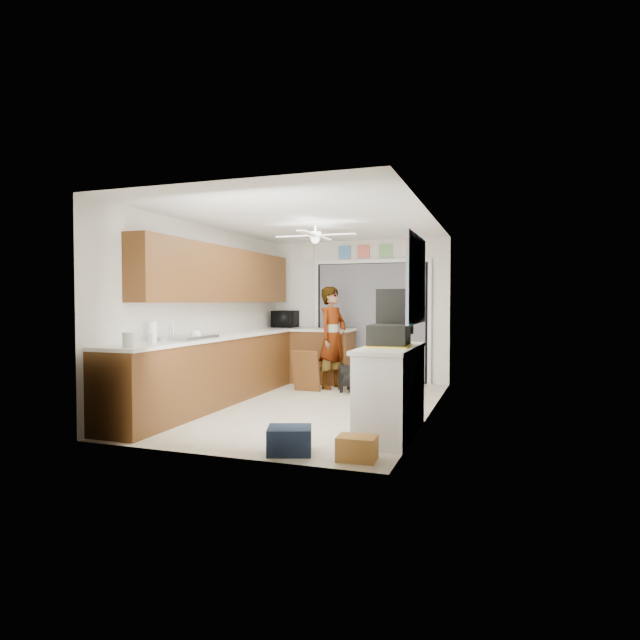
% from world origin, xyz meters
% --- Properties ---
extents(floor, '(5.00, 5.00, 0.00)m').
position_xyz_m(floor, '(0.00, 0.00, 0.00)').
color(floor, beige).
rests_on(floor, ground).
extents(ceiling, '(5.00, 5.00, 0.00)m').
position_xyz_m(ceiling, '(0.00, 0.00, 2.50)').
color(ceiling, white).
rests_on(ceiling, ground).
extents(wall_back, '(3.20, 0.00, 3.20)m').
position_xyz_m(wall_back, '(0.00, 2.50, 1.25)').
color(wall_back, silver).
rests_on(wall_back, ground).
extents(wall_front, '(3.20, 0.00, 3.20)m').
position_xyz_m(wall_front, '(0.00, -2.50, 1.25)').
color(wall_front, silver).
rests_on(wall_front, ground).
extents(wall_left, '(0.00, 5.00, 5.00)m').
position_xyz_m(wall_left, '(-1.60, 0.00, 1.25)').
color(wall_left, silver).
rests_on(wall_left, ground).
extents(wall_right, '(0.00, 5.00, 5.00)m').
position_xyz_m(wall_right, '(1.60, 0.00, 1.25)').
color(wall_right, silver).
rests_on(wall_right, ground).
extents(left_base_cabinets, '(0.60, 4.80, 0.90)m').
position_xyz_m(left_base_cabinets, '(-1.30, 0.00, 0.45)').
color(left_base_cabinets, brown).
rests_on(left_base_cabinets, floor).
extents(left_countertop, '(0.62, 4.80, 0.04)m').
position_xyz_m(left_countertop, '(-1.29, 0.00, 0.92)').
color(left_countertop, white).
rests_on(left_countertop, left_base_cabinets).
extents(upper_cabinets, '(0.32, 4.00, 0.80)m').
position_xyz_m(upper_cabinets, '(-1.44, 0.20, 1.80)').
color(upper_cabinets, brown).
rests_on(upper_cabinets, wall_left).
extents(sink_basin, '(0.50, 0.76, 0.06)m').
position_xyz_m(sink_basin, '(-1.29, -1.00, 0.95)').
color(sink_basin, silver).
rests_on(sink_basin, left_countertop).
extents(faucet, '(0.03, 0.03, 0.22)m').
position_xyz_m(faucet, '(-1.48, -1.00, 1.05)').
color(faucet, silver).
rests_on(faucet, left_countertop).
extents(peninsula_base, '(1.00, 0.60, 0.90)m').
position_xyz_m(peninsula_base, '(-0.50, 2.00, 0.45)').
color(peninsula_base, brown).
rests_on(peninsula_base, floor).
extents(peninsula_top, '(1.04, 0.64, 0.04)m').
position_xyz_m(peninsula_top, '(-0.50, 2.00, 0.92)').
color(peninsula_top, white).
rests_on(peninsula_top, peninsula_base).
extents(back_opening_recess, '(2.00, 0.06, 2.10)m').
position_xyz_m(back_opening_recess, '(0.25, 2.47, 1.05)').
color(back_opening_recess, black).
rests_on(back_opening_recess, wall_back).
extents(curtain_panel, '(1.90, 0.03, 2.05)m').
position_xyz_m(curtain_panel, '(0.25, 2.43, 1.05)').
color(curtain_panel, slate).
rests_on(curtain_panel, wall_back).
extents(door_trim_left, '(0.06, 0.04, 2.10)m').
position_xyz_m(door_trim_left, '(-0.77, 2.44, 1.05)').
color(door_trim_left, white).
rests_on(door_trim_left, wall_back).
extents(door_trim_right, '(0.06, 0.04, 2.10)m').
position_xyz_m(door_trim_right, '(1.27, 2.44, 1.05)').
color(door_trim_right, white).
rests_on(door_trim_right, wall_back).
extents(door_trim_head, '(2.10, 0.04, 0.06)m').
position_xyz_m(door_trim_head, '(0.25, 2.44, 2.12)').
color(door_trim_head, white).
rests_on(door_trim_head, wall_back).
extents(header_frame_1, '(0.22, 0.02, 0.22)m').
position_xyz_m(header_frame_1, '(-0.25, 2.47, 2.30)').
color(header_frame_1, '#4684BD').
rests_on(header_frame_1, wall_back).
extents(header_frame_2, '(0.22, 0.02, 0.22)m').
position_xyz_m(header_frame_2, '(0.10, 2.47, 2.30)').
color(header_frame_2, '#DF6353').
rests_on(header_frame_2, wall_back).
extents(header_frame_3, '(0.22, 0.02, 0.22)m').
position_xyz_m(header_frame_3, '(0.50, 2.47, 2.30)').
color(header_frame_3, '#6BA75F').
rests_on(header_frame_3, wall_back).
extents(header_frame_4, '(0.22, 0.02, 0.22)m').
position_xyz_m(header_frame_4, '(0.90, 2.47, 2.30)').
color(header_frame_4, silver).
rests_on(header_frame_4, wall_back).
extents(route66_sign, '(0.22, 0.02, 0.26)m').
position_xyz_m(route66_sign, '(-0.95, 2.47, 2.30)').
color(route66_sign, silver).
rests_on(route66_sign, wall_back).
extents(right_counter_base, '(0.50, 1.40, 0.90)m').
position_xyz_m(right_counter_base, '(1.35, -1.20, 0.45)').
color(right_counter_base, white).
rests_on(right_counter_base, floor).
extents(right_counter_top, '(0.54, 1.44, 0.04)m').
position_xyz_m(right_counter_top, '(1.34, -1.20, 0.92)').
color(right_counter_top, white).
rests_on(right_counter_top, right_counter_base).
extents(abstract_painting, '(0.03, 1.15, 0.95)m').
position_xyz_m(abstract_painting, '(1.58, -1.00, 1.65)').
color(abstract_painting, '#EE578A').
rests_on(abstract_painting, wall_right).
extents(ceiling_fan, '(1.14, 1.14, 0.24)m').
position_xyz_m(ceiling_fan, '(0.00, 0.20, 2.32)').
color(ceiling_fan, white).
rests_on(ceiling_fan, ceiling).
extents(microwave, '(0.41, 0.57, 0.31)m').
position_xyz_m(microwave, '(-1.30, 2.25, 1.09)').
color(microwave, black).
rests_on(microwave, left_countertop).
extents(cup, '(0.13, 0.13, 0.10)m').
position_xyz_m(cup, '(-1.24, -0.85, 0.99)').
color(cup, white).
rests_on(cup, left_countertop).
extents(jar_a, '(0.14, 0.14, 0.16)m').
position_xyz_m(jar_a, '(-1.16, -2.25, 1.02)').
color(jar_a, silver).
rests_on(jar_a, left_countertop).
extents(jar_b, '(0.08, 0.08, 0.11)m').
position_xyz_m(jar_b, '(-1.23, -1.74, 1.00)').
color(jar_b, silver).
rests_on(jar_b, left_countertop).
extents(paper_towel_roll, '(0.11, 0.11, 0.23)m').
position_xyz_m(paper_towel_roll, '(-1.44, -1.47, 1.06)').
color(paper_towel_roll, white).
rests_on(paper_towel_roll, left_countertop).
extents(suitcase, '(0.43, 0.55, 0.23)m').
position_xyz_m(suitcase, '(1.32, -1.16, 1.05)').
color(suitcase, black).
rests_on(suitcase, right_counter_top).
extents(suitcase_rim, '(0.47, 0.60, 0.02)m').
position_xyz_m(suitcase_rim, '(1.32, -1.16, 0.94)').
color(suitcase_rim, yellow).
rests_on(suitcase_rim, suitcase).
extents(suitcase_lid, '(0.42, 0.05, 0.50)m').
position_xyz_m(suitcase_lid, '(1.32, -0.87, 1.30)').
color(suitcase_lid, black).
rests_on(suitcase_lid, suitcase).
extents(cardboard_box, '(0.36, 0.27, 0.22)m').
position_xyz_m(cardboard_box, '(1.25, -2.20, 0.11)').
color(cardboard_box, '#C8883F').
rests_on(cardboard_box, floor).
extents(navy_crate, '(0.49, 0.45, 0.25)m').
position_xyz_m(navy_crate, '(0.60, -2.20, 0.12)').
color(navy_crate, '#131D30').
rests_on(navy_crate, floor).
extents(cabinet_door_panel, '(0.44, 0.18, 0.65)m').
position_xyz_m(cabinet_door_panel, '(-0.45, 1.03, 0.33)').
color(cabinet_door_panel, brown).
rests_on(cabinet_door_panel, floor).
extents(man, '(0.57, 0.70, 1.66)m').
position_xyz_m(man, '(-0.17, 1.50, 0.83)').
color(man, white).
rests_on(man, floor).
extents(dog, '(0.44, 0.62, 0.45)m').
position_xyz_m(dog, '(0.11, 1.28, 0.22)').
color(dog, black).
rests_on(dog, floor).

